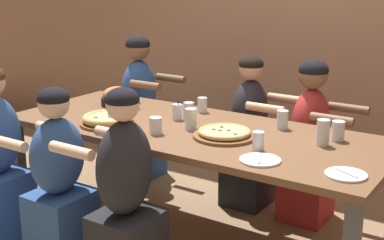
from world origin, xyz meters
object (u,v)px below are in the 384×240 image
at_px(drinking_glass_c, 282,121).
at_px(drinking_glass_f, 323,134).
at_px(pizza_board_main, 224,133).
at_px(drinking_glass_b, 191,120).
at_px(skillet_bowl, 117,97).
at_px(drinking_glass_d, 338,132).
at_px(diner_near_midleft, 59,188).
at_px(drinking_glass_a, 156,126).
at_px(diner_far_center, 249,139).
at_px(pizza_board_second, 108,119).
at_px(drinking_glass_h, 202,106).
at_px(empty_plate_a, 260,160).
at_px(cocktail_glass_blue, 177,113).
at_px(drinking_glass_e, 189,112).
at_px(diner_far_midright, 309,148).
at_px(diner_near_center, 126,204).
at_px(diner_far_left, 140,113).
at_px(drinking_glass_g, 258,141).
at_px(empty_plate_b, 346,175).

bearing_deg(drinking_glass_c, drinking_glass_f, -28.68).
relative_size(pizza_board_main, drinking_glass_c, 3.19).
bearing_deg(drinking_glass_b, skillet_bowl, 164.81).
xyz_separation_m(pizza_board_main, drinking_glass_f, (0.54, 0.18, 0.04)).
relative_size(drinking_glass_d, diner_near_midleft, 0.11).
relative_size(drinking_glass_a, diner_far_center, 0.09).
bearing_deg(pizza_board_second, drinking_glass_f, 15.36).
distance_m(drinking_glass_h, diner_far_center, 0.50).
height_order(empty_plate_a, drinking_glass_d, drinking_glass_d).
distance_m(pizza_board_main, cocktail_glass_blue, 0.49).
relative_size(pizza_board_second, diner_near_midleft, 0.33).
xyz_separation_m(drinking_glass_h, diner_far_center, (0.20, 0.34, -0.30)).
height_order(drinking_glass_b, drinking_glass_e, drinking_glass_b).
height_order(diner_far_midright, diner_near_center, diner_near_center).
bearing_deg(empty_plate_a, drinking_glass_e, 149.42).
bearing_deg(pizza_board_main, drinking_glass_e, 154.18).
height_order(drinking_glass_b, diner_far_left, diner_far_left).
height_order(skillet_bowl, diner_near_center, diner_near_center).
bearing_deg(drinking_glass_b, empty_plate_a, -24.67).
bearing_deg(diner_far_left, pizza_board_second, 28.33).
height_order(cocktail_glass_blue, drinking_glass_f, drinking_glass_f).
distance_m(drinking_glass_e, diner_far_center, 0.69).
relative_size(drinking_glass_d, drinking_glass_h, 1.12).
height_order(pizza_board_second, diner_near_midleft, diner_near_midleft).
bearing_deg(drinking_glass_b, diner_near_center, -87.35).
relative_size(pizza_board_main, cocktail_glass_blue, 2.87).
distance_m(empty_plate_a, diner_near_midleft, 1.20).
distance_m(skillet_bowl, drinking_glass_g, 1.39).
height_order(skillet_bowl, drinking_glass_e, skillet_bowl).
xyz_separation_m(drinking_glass_a, drinking_glass_h, (-0.05, 0.60, -0.01)).
bearing_deg(skillet_bowl, pizza_board_main, -13.20).
bearing_deg(empty_plate_b, drinking_glass_g, 169.24).
xyz_separation_m(empty_plate_a, drinking_glass_e, (-0.74, 0.44, 0.06)).
bearing_deg(cocktail_glass_blue, diner_near_center, -74.07).
height_order(drinking_glass_d, diner_near_midleft, diner_near_midleft).
relative_size(cocktail_glass_blue, drinking_glass_h, 1.25).
bearing_deg(drinking_glass_a, empty_plate_a, -6.71).
relative_size(empty_plate_b, cocktail_glass_blue, 1.55).
xyz_separation_m(empty_plate_a, empty_plate_b, (0.44, 0.04, 0.00)).
bearing_deg(empty_plate_b, skillet_bowl, 166.05).
bearing_deg(drinking_glass_a, drinking_glass_c, 41.56).
bearing_deg(pizza_board_main, empty_plate_b, -14.93).
height_order(drinking_glass_g, diner_far_center, diner_far_center).
height_order(drinking_glass_d, diner_near_center, diner_near_center).
distance_m(drinking_glass_h, diner_near_center, 1.13).
distance_m(drinking_glass_a, drinking_glass_h, 0.60).
bearing_deg(drinking_glass_g, drinking_glass_d, 54.81).
bearing_deg(skillet_bowl, drinking_glass_f, -2.51).
bearing_deg(diner_far_left, drinking_glass_d, 76.04).
height_order(pizza_board_second, drinking_glass_e, drinking_glass_e).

